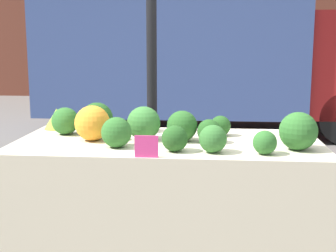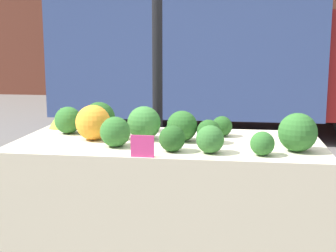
{
  "view_description": "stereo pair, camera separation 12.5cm",
  "coord_description": "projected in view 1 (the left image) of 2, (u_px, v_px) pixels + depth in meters",
  "views": [
    {
      "loc": [
        0.22,
        -2.43,
        1.38
      ],
      "look_at": [
        0.0,
        0.0,
        0.94
      ],
      "focal_mm": 50.0,
      "sensor_mm": 36.0,
      "label": 1
    },
    {
      "loc": [
        0.34,
        -2.42,
        1.38
      ],
      "look_at": [
        0.0,
        0.0,
        0.94
      ],
      "focal_mm": 50.0,
      "sensor_mm": 36.0,
      "label": 2
    }
  ],
  "objects": [
    {
      "name": "orange_cauliflower",
      "position": [
        92.0,
        123.0,
        2.49
      ],
      "size": [
        0.19,
        0.19,
        0.19
      ],
      "color": "orange",
      "rests_on": "market_table"
    },
    {
      "name": "market_table",
      "position": [
        167.0,
        166.0,
        2.46
      ],
      "size": [
        1.62,
        0.78,
        0.86
      ],
      "color": "beige",
      "rests_on": "ground_plane"
    },
    {
      "name": "broccoli_head_10",
      "position": [
        116.0,
        132.0,
        2.33
      ],
      "size": [
        0.15,
        0.15,
        0.15
      ],
      "color": "#2D6628",
      "rests_on": "market_table"
    },
    {
      "name": "broccoli_head_1",
      "position": [
        209.0,
        131.0,
        2.43
      ],
      "size": [
        0.12,
        0.12,
        0.12
      ],
      "color": "#23511E",
      "rests_on": "market_table"
    },
    {
      "name": "broccoli_head_7",
      "position": [
        182.0,
        126.0,
        2.47
      ],
      "size": [
        0.16,
        0.16,
        0.16
      ],
      "color": "#285B23",
      "rests_on": "market_table"
    },
    {
      "name": "broccoli_head_4",
      "position": [
        65.0,
        121.0,
        2.66
      ],
      "size": [
        0.15,
        0.15,
        0.15
      ],
      "color": "#2D6628",
      "rests_on": "market_table"
    },
    {
      "name": "broccoli_head_2",
      "position": [
        265.0,
        143.0,
        2.18
      ],
      "size": [
        0.11,
        0.11,
        0.11
      ],
      "color": "#2D6628",
      "rests_on": "market_table"
    },
    {
      "name": "broccoli_head_0",
      "position": [
        298.0,
        131.0,
        2.27
      ],
      "size": [
        0.19,
        0.19,
        0.19
      ],
      "color": "#2D6628",
      "rests_on": "market_table"
    },
    {
      "name": "romanesco_head",
      "position": [
        57.0,
        119.0,
        2.83
      ],
      "size": [
        0.16,
        0.16,
        0.12
      ],
      "color": "#93B238",
      "rests_on": "market_table"
    },
    {
      "name": "price_sign",
      "position": [
        146.0,
        147.0,
        2.12
      ],
      "size": [
        0.11,
        0.01,
        0.1
      ],
      "color": "#E53D84",
      "rests_on": "market_table"
    },
    {
      "name": "broccoli_head_9",
      "position": [
        220.0,
        126.0,
        2.62
      ],
      "size": [
        0.11,
        0.11,
        0.11
      ],
      "color": "#23511E",
      "rests_on": "market_table"
    },
    {
      "name": "parked_truck",
      "position": [
        203.0,
        49.0,
        7.28
      ],
      "size": [
        5.12,
        2.21,
        2.37
      ],
      "color": "#384C84",
      "rests_on": "ground_plane"
    },
    {
      "name": "broccoli_head_5",
      "position": [
        97.0,
        118.0,
        2.66
      ],
      "size": [
        0.18,
        0.18,
        0.18
      ],
      "color": "#23511E",
      "rests_on": "market_table"
    },
    {
      "name": "broccoli_head_11",
      "position": [
        142.0,
        119.0,
        2.74
      ],
      "size": [
        0.15,
        0.15,
        0.15
      ],
      "color": "#285B23",
      "rests_on": "market_table"
    },
    {
      "name": "broccoli_head_6",
      "position": [
        213.0,
        139.0,
        2.22
      ],
      "size": [
        0.13,
        0.13,
        0.13
      ],
      "color": "#336B2D",
      "rests_on": "market_table"
    },
    {
      "name": "broccoli_head_3",
      "position": [
        144.0,
        123.0,
        2.51
      ],
      "size": [
        0.18,
        0.18,
        0.18
      ],
      "color": "#387533",
      "rests_on": "market_table"
    },
    {
      "name": "tent_pole",
      "position": [
        152.0,
        55.0,
        3.15
      ],
      "size": [
        0.07,
        0.07,
        2.59
      ],
      "color": "black",
      "rests_on": "ground_plane"
    },
    {
      "name": "broccoli_head_8",
      "position": [
        175.0,
        139.0,
        2.24
      ],
      "size": [
        0.13,
        0.13,
        0.13
      ],
      "color": "#23511E",
      "rests_on": "market_table"
    }
  ]
}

